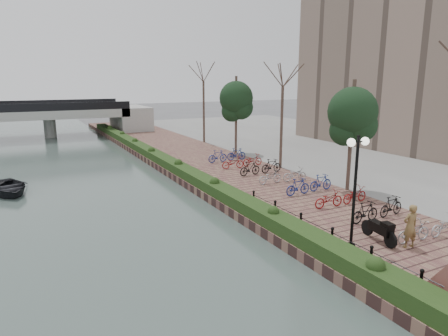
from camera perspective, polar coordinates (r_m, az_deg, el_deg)
ground at (r=14.22m, az=19.03°, el=-17.65°), size 220.00×220.00×0.00m
promenade at (r=29.74m, az=0.03°, el=-0.57°), size 8.00×75.00×0.50m
inland_pavement at (r=39.54m, az=21.15°, el=1.86°), size 24.00×75.00×0.50m
hedge at (r=30.57m, az=-7.80°, el=0.73°), size 1.10×56.00×0.60m
chain_fence at (r=16.00m, az=17.61°, el=-10.66°), size 0.10×14.10×0.70m
lamppost at (r=15.99m, az=18.39°, el=0.17°), size 1.02×0.32×4.45m
motorcycle at (r=17.63m, az=21.24°, el=-8.05°), size 0.82×1.82×1.10m
pedestrian at (r=17.37m, az=25.06°, el=-7.53°), size 0.70×0.52×1.77m
bicycle_parking at (r=24.78m, az=10.31°, el=-1.73°), size 2.40×19.89×1.00m
street_trees at (r=27.32m, az=12.24°, el=5.30°), size 3.20×37.12×6.80m
boat at (r=28.22m, az=-28.51°, el=-2.43°), size 3.76×4.66×0.85m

